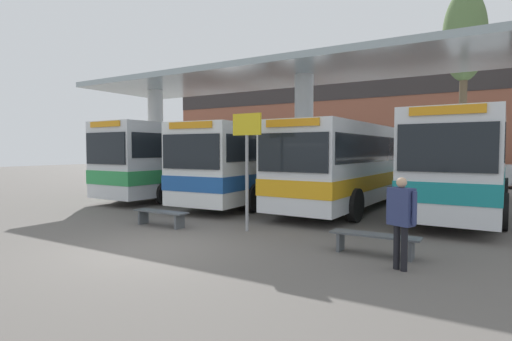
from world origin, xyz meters
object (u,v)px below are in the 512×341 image
(transit_bus_right_bay, at_px, (351,162))
(poplar_tree_behind_left, at_px, (465,40))
(transit_bus_center_bay, at_px, (266,160))
(info_sign_platform, at_px, (247,148))
(transit_bus_left_bay, at_px, (192,158))
(waiting_bench_near_pillar, at_px, (161,215))
(transit_bus_far_right_bay, at_px, (466,160))
(waiting_bench_mid_platform, at_px, (374,239))
(pedestrian_waiting, at_px, (401,214))

(transit_bus_right_bay, distance_m, poplar_tree_behind_left, 8.87)
(transit_bus_center_bay, bearing_deg, info_sign_platform, 112.40)
(transit_bus_left_bay, xyz_separation_m, transit_bus_center_bay, (4.03, 0.38, -0.09))
(waiting_bench_near_pillar, distance_m, poplar_tree_behind_left, 16.14)
(poplar_tree_behind_left, bearing_deg, info_sign_platform, -110.68)
(transit_bus_left_bay, bearing_deg, info_sign_platform, 141.02)
(transit_bus_center_bay, xyz_separation_m, poplar_tree_behind_left, (7.49, 5.59, 5.63))
(transit_bus_far_right_bay, bearing_deg, transit_bus_left_bay, 8.71)
(transit_bus_right_bay, relative_size, info_sign_platform, 3.10)
(transit_bus_right_bay, distance_m, info_sign_platform, 6.14)
(transit_bus_left_bay, relative_size, waiting_bench_mid_platform, 5.36)
(waiting_bench_near_pillar, height_order, info_sign_platform, info_sign_platform)
(waiting_bench_mid_platform, distance_m, poplar_tree_behind_left, 14.53)
(transit_bus_left_bay, bearing_deg, pedestrian_waiting, 148.03)
(waiting_bench_near_pillar, xyz_separation_m, waiting_bench_mid_platform, (6.30, -0.00, 0.00))
(transit_bus_center_bay, xyz_separation_m, waiting_bench_mid_platform, (6.72, -7.07, -1.46))
(transit_bus_left_bay, relative_size, info_sign_platform, 3.10)
(transit_bus_left_bay, relative_size, transit_bus_right_bay, 1.00)
(transit_bus_center_bay, bearing_deg, transit_bus_right_bay, 172.92)
(transit_bus_center_bay, bearing_deg, poplar_tree_behind_left, -146.10)
(info_sign_platform, xyz_separation_m, pedestrian_waiting, (4.43, -1.57, -1.25))
(transit_bus_left_bay, xyz_separation_m, poplar_tree_behind_left, (11.52, 5.97, 5.54))
(transit_bus_far_right_bay, relative_size, waiting_bench_mid_platform, 6.45)
(waiting_bench_near_pillar, relative_size, poplar_tree_behind_left, 0.19)
(transit_bus_right_bay, bearing_deg, transit_bus_far_right_bay, -156.98)
(info_sign_platform, bearing_deg, waiting_bench_near_pillar, -163.85)
(transit_bus_center_bay, relative_size, transit_bus_far_right_bay, 0.92)
(pedestrian_waiting, bearing_deg, info_sign_platform, -175.12)
(transit_bus_right_bay, height_order, poplar_tree_behind_left, poplar_tree_behind_left)
(transit_bus_right_bay, distance_m, waiting_bench_near_pillar, 7.80)
(waiting_bench_mid_platform, height_order, poplar_tree_behind_left, poplar_tree_behind_left)
(transit_bus_left_bay, relative_size, pedestrian_waiting, 5.77)
(transit_bus_center_bay, height_order, transit_bus_far_right_bay, transit_bus_far_right_bay)
(transit_bus_left_bay, distance_m, info_sign_platform, 9.21)
(info_sign_platform, height_order, poplar_tree_behind_left, poplar_tree_behind_left)
(transit_bus_left_bay, bearing_deg, transit_bus_far_right_bay, -170.97)
(pedestrian_waiting, height_order, poplar_tree_behind_left, poplar_tree_behind_left)
(transit_bus_right_bay, bearing_deg, waiting_bench_near_pillar, 63.66)
(transit_bus_far_right_bay, height_order, info_sign_platform, transit_bus_far_right_bay)
(transit_bus_left_bay, distance_m, transit_bus_right_bay, 8.05)
(waiting_bench_near_pillar, bearing_deg, transit_bus_left_bay, 123.64)
(transit_bus_left_bay, height_order, info_sign_platform, transit_bus_left_bay)
(transit_bus_left_bay, bearing_deg, transit_bus_right_bay, -178.12)
(info_sign_platform, xyz_separation_m, poplar_tree_behind_left, (4.50, 11.92, 5.11))
(info_sign_platform, height_order, pedestrian_waiting, info_sign_platform)
(transit_bus_right_bay, xyz_separation_m, pedestrian_waiting, (3.41, -7.60, -0.72))
(waiting_bench_mid_platform, xyz_separation_m, pedestrian_waiting, (0.70, -0.82, 0.72))
(poplar_tree_behind_left, bearing_deg, pedestrian_waiting, -90.30)
(transit_bus_right_bay, height_order, info_sign_platform, info_sign_platform)
(waiting_bench_near_pillar, xyz_separation_m, info_sign_platform, (2.57, 0.74, 1.97))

